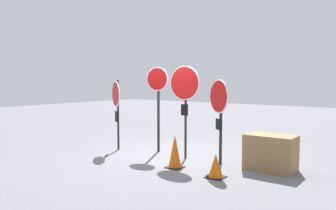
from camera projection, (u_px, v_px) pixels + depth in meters
ground_plane at (168, 156)px, 8.78m from camera, size 40.00×40.00×0.00m
stop_sign_0 at (116, 100)px, 9.42m from camera, size 0.64×0.38×2.03m
stop_sign_1 at (158, 92)px, 9.13m from camera, size 0.66×0.18×2.39m
stop_sign_2 at (185, 90)px, 8.29m from camera, size 0.87×0.12×2.39m
stop_sign_3 at (219, 104)px, 7.73m from camera, size 0.69×0.44×2.04m
traffic_cone_0 at (175, 151)px, 7.52m from camera, size 0.36×0.36×0.77m
traffic_cone_1 at (216, 166)px, 6.76m from camera, size 0.36×0.36×0.50m
storage_crate at (271, 153)px, 7.31m from camera, size 1.08×0.65×0.80m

